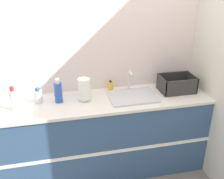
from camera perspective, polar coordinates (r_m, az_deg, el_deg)
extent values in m
cube|color=silver|center=(2.89, -4.47, 7.24)|extent=(4.80, 0.06, 2.60)
cube|color=beige|center=(3.03, 20.27, 6.59)|extent=(0.06, 2.57, 2.60)
cube|color=#33517A|center=(3.00, -3.03, -10.39)|extent=(2.40, 0.57, 0.89)
cube|color=white|center=(2.78, -2.02, -13.66)|extent=(2.40, 0.01, 0.04)
cube|color=silver|center=(2.76, -3.24, -2.59)|extent=(2.42, 0.59, 0.03)
cube|color=silver|center=(2.81, 4.55, -1.53)|extent=(0.50, 0.37, 0.02)
cylinder|color=silver|center=(2.90, 3.69, 2.00)|extent=(0.02, 0.02, 0.22)
cylinder|color=silver|center=(2.81, 4.11, 3.55)|extent=(0.02, 0.13, 0.02)
cylinder|color=#4C4C51|center=(2.77, -5.97, -2.15)|extent=(0.10, 0.10, 0.01)
cylinder|color=white|center=(2.71, -6.08, 0.10)|extent=(0.13, 0.13, 0.23)
cube|color=#2D2D2D|center=(3.04, 13.77, -0.16)|extent=(0.38, 0.26, 0.01)
cube|color=#2D2D2D|center=(2.90, 15.00, 0.41)|extent=(0.38, 0.01, 0.17)
cube|color=#2D2D2D|center=(3.11, 12.95, 2.30)|extent=(0.38, 0.01, 0.17)
cube|color=#2D2D2D|center=(2.93, 10.73, 1.10)|extent=(0.01, 0.26, 0.17)
cube|color=#2D2D2D|center=(3.09, 16.99, 1.66)|extent=(0.01, 0.26, 0.17)
cylinder|color=white|center=(2.69, -20.60, -2.25)|extent=(0.07, 0.07, 0.20)
cylinder|color=red|center=(2.64, -21.00, 0.13)|extent=(0.04, 0.04, 0.04)
cylinder|color=silver|center=(2.78, -15.76, -1.50)|extent=(0.08, 0.08, 0.13)
cylinder|color=#334C9E|center=(2.74, -15.95, 0.00)|extent=(0.05, 0.05, 0.03)
cylinder|color=#2D56B7|center=(2.72, -11.61, -0.67)|extent=(0.08, 0.08, 0.21)
cylinder|color=silver|center=(2.67, -11.84, 1.81)|extent=(0.05, 0.05, 0.05)
cylinder|color=gold|center=(2.94, -0.35, 0.72)|extent=(0.06, 0.06, 0.10)
cylinder|color=black|center=(2.92, -0.35, 1.78)|extent=(0.03, 0.03, 0.02)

